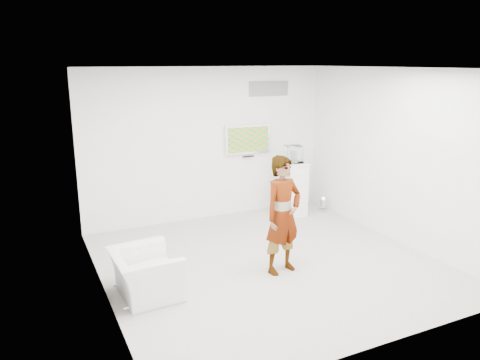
{
  "coord_description": "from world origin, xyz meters",
  "views": [
    {
      "loc": [
        -3.36,
        -5.99,
        3.1
      ],
      "look_at": [
        -0.2,
        0.6,
        1.23
      ],
      "focal_mm": 35.0,
      "sensor_mm": 36.0,
      "label": 1
    }
  ],
  "objects": [
    {
      "name": "logo_decal",
      "position": [
        1.35,
        2.49,
        2.55
      ],
      "size": [
        0.9,
        0.02,
        0.3
      ],
      "primitive_type": "cube",
      "color": "gray",
      "rests_on": "room"
    },
    {
      "name": "person",
      "position": [
        0.04,
        -0.35,
        0.89
      ],
      "size": [
        0.73,
        0.56,
        1.78
      ],
      "primitive_type": "imported",
      "rotation": [
        0.0,
        0.0,
        0.22
      ],
      "color": "white",
      "rests_on": "room"
    },
    {
      "name": "console",
      "position": [
        1.6,
        1.88,
        1.23
      ],
      "size": [
        0.08,
        0.19,
        0.25
      ],
      "primitive_type": "cube",
      "rotation": [
        0.0,
        0.0,
        0.15
      ],
      "color": "white",
      "rests_on": "pedestal"
    },
    {
      "name": "tv",
      "position": [
        0.85,
        2.45,
        1.55
      ],
      "size": [
        1.0,
        0.08,
        0.6
      ],
      "primitive_type": "cube",
      "color": "silver",
      "rests_on": "room"
    },
    {
      "name": "pedestal",
      "position": [
        1.6,
        1.88,
        0.56
      ],
      "size": [
        0.59,
        0.59,
        1.11
      ],
      "primitive_type": "cube",
      "rotation": [
        0.0,
        0.0,
        -0.1
      ],
      "color": "white",
      "rests_on": "room"
    },
    {
      "name": "wii_remote",
      "position": [
        0.26,
        -0.15,
        1.6
      ],
      "size": [
        0.06,
        0.16,
        0.04
      ],
      "primitive_type": "cube",
      "rotation": [
        0.0,
        0.0,
        -0.15
      ],
      "color": "white",
      "rests_on": "person"
    },
    {
      "name": "vitrine",
      "position": [
        1.6,
        1.88,
        1.28
      ],
      "size": [
        0.41,
        0.41,
        0.34
      ],
      "primitive_type": "cube",
      "rotation": [
        0.0,
        0.0,
        -0.27
      ],
      "color": "white",
      "rests_on": "pedestal"
    },
    {
      "name": "armchair",
      "position": [
        -2.01,
        -0.21,
        0.31
      ],
      "size": [
        0.88,
        1.0,
        0.63
      ],
      "primitive_type": "imported",
      "rotation": [
        0.0,
        0.0,
        1.61
      ],
      "color": "white",
      "rests_on": "room"
    },
    {
      "name": "room",
      "position": [
        0.0,
        0.0,
        1.5
      ],
      "size": [
        5.01,
        5.01,
        3.0
      ],
      "color": "beige",
      "rests_on": "ground"
    },
    {
      "name": "floor_uplight",
      "position": [
        2.33,
        1.8,
        0.14
      ],
      "size": [
        0.24,
        0.24,
        0.29
      ],
      "primitive_type": "cylinder",
      "rotation": [
        0.0,
        0.0,
        0.37
      ],
      "color": "silver",
      "rests_on": "room"
    }
  ]
}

